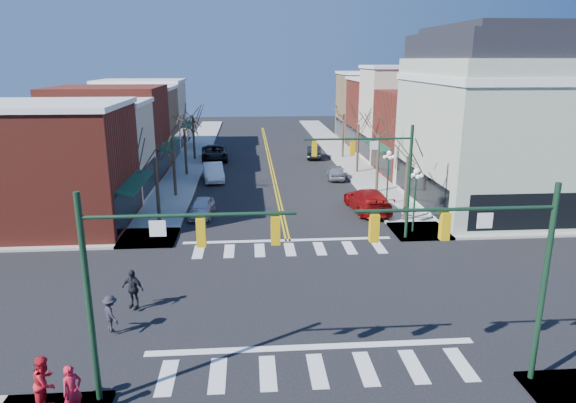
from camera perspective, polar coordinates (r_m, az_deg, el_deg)
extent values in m
plane|color=black|center=(25.05, 1.36, -10.40)|extent=(160.00, 160.00, 0.00)
cube|color=#9E9B93|center=(44.25, -12.63, 0.92)|extent=(3.50, 70.00, 0.15)
cube|color=#9E9B93|center=(45.16, 9.91, 1.36)|extent=(3.50, 70.00, 0.15)
cube|color=maroon|center=(37.27, -25.08, 3.31)|extent=(10.00, 8.50, 8.00)
cube|color=beige|center=(44.52, -21.67, 5.13)|extent=(10.00, 7.00, 7.50)
cube|color=maroon|center=(52.05, -19.21, 7.28)|extent=(10.00, 9.00, 8.50)
cube|color=#967652|center=(60.05, -17.24, 8.10)|extent=(10.00, 7.50, 7.80)
cube|color=beige|center=(67.56, -15.85, 9.14)|extent=(10.00, 8.00, 8.20)
cube|color=maroon|center=(51.81, 15.87, 7.24)|extent=(10.00, 8.50, 8.00)
cube|color=beige|center=(58.98, 13.37, 9.33)|extent=(10.00, 7.00, 10.00)
cube|color=maroon|center=(66.20, 11.38, 9.43)|extent=(10.00, 8.00, 8.50)
cube|color=#967652|center=(73.88, 9.72, 10.31)|extent=(10.00, 8.00, 9.00)
cube|color=#AFBAA1|center=(41.78, 22.57, 6.86)|extent=(12.00, 14.00, 11.00)
cube|color=white|center=(41.45, 23.16, 12.46)|extent=(12.25, 14.25, 0.50)
cube|color=black|center=(41.44, 23.51, 15.62)|extent=(11.40, 13.40, 1.80)
cube|color=black|center=(41.48, 23.68, 17.13)|extent=(9.80, 11.80, 0.60)
cylinder|color=#14331E|center=(17.46, -21.24, -10.49)|extent=(0.20, 0.20, 7.20)
cylinder|color=#14331E|center=(15.79, -10.89, -1.51)|extent=(6.50, 0.12, 0.12)
cube|color=gold|center=(15.92, -9.63, -3.38)|extent=(0.28, 0.28, 0.90)
cube|color=gold|center=(15.87, -1.41, -3.22)|extent=(0.28, 0.28, 0.90)
cylinder|color=#14331E|center=(19.33, 26.52, -8.55)|extent=(0.20, 0.20, 7.20)
cylinder|color=#14331E|center=(16.96, 18.19, -0.82)|extent=(6.50, 0.12, 0.12)
cube|color=gold|center=(17.00, 17.02, -2.63)|extent=(0.28, 0.28, 0.90)
cube|color=gold|center=(16.31, 9.54, -2.91)|extent=(0.28, 0.28, 0.90)
cylinder|color=#14331E|center=(32.20, 13.28, 1.92)|extent=(0.20, 0.20, 7.20)
cylinder|color=#14331E|center=(30.84, 7.80, 6.91)|extent=(6.50, 0.12, 0.12)
cube|color=gold|center=(30.86, 7.17, 5.90)|extent=(0.28, 0.28, 0.90)
cube|color=gold|center=(30.49, 2.95, 5.88)|extent=(0.28, 0.28, 0.90)
cylinder|color=#14331E|center=(33.85, 13.86, -0.26)|extent=(0.12, 0.12, 4.00)
sphere|color=white|center=(33.35, 14.09, 3.30)|extent=(0.36, 0.36, 0.36)
cylinder|color=#14331E|center=(39.87, 11.01, 2.27)|extent=(0.12, 0.12, 4.00)
sphere|color=white|center=(39.45, 11.17, 5.31)|extent=(0.36, 0.36, 0.36)
cylinder|color=#382B21|center=(35.02, -14.28, 0.88)|extent=(0.24, 0.24, 4.76)
cylinder|color=#382B21|center=(42.69, -12.54, 3.77)|extent=(0.24, 0.24, 5.04)
cylinder|color=#382B21|center=(50.53, -11.31, 5.35)|extent=(0.24, 0.24, 4.55)
cylinder|color=#382B21|center=(58.35, -10.43, 6.90)|extent=(0.24, 0.24, 4.90)
cylinder|color=#382B21|center=(36.13, 12.98, 1.30)|extent=(0.24, 0.24, 4.62)
cylinder|color=#382B21|center=(43.58, 9.94, 4.24)|extent=(0.24, 0.24, 5.18)
cylinder|color=#382B21|center=(51.27, 7.75, 5.81)|extent=(0.24, 0.24, 4.83)
cylinder|color=#382B21|center=(59.01, 6.15, 7.20)|extent=(0.24, 0.24, 4.97)
imported|color=silver|center=(37.42, -9.57, -0.64)|extent=(1.86, 4.02, 1.33)
imported|color=white|center=(48.32, -8.28, 3.26)|extent=(2.36, 5.12, 1.63)
imported|color=black|center=(58.07, -8.19, 5.35)|extent=(3.24, 6.21, 1.67)
imported|color=maroon|center=(38.48, 8.84, 0.14)|extent=(2.91, 6.08, 1.71)
imported|color=#ACABB0|center=(48.72, 5.34, 3.30)|extent=(2.02, 4.14, 1.36)
imported|color=black|center=(58.96, 2.88, 5.52)|extent=(1.98, 4.49, 1.43)
imported|color=red|center=(18.20, -22.84, -18.87)|extent=(0.74, 0.76, 1.75)
imported|color=red|center=(18.82, -25.39, -17.73)|extent=(0.75, 0.95, 1.88)
imported|color=black|center=(24.27, -16.88, -9.25)|extent=(1.15, 0.80, 1.81)
imported|color=#212029|center=(22.59, -19.09, -11.69)|extent=(1.08, 1.17, 1.58)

